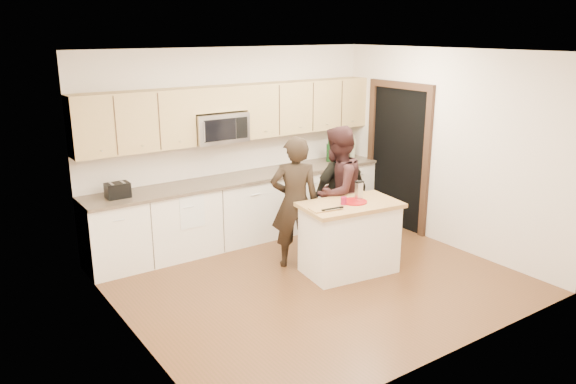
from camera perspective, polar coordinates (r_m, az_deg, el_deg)
floor at (r=6.92m, az=2.78°, el=-8.89°), size 4.50×4.50×0.00m
room_shell at (r=6.38m, az=2.99°, el=5.33°), size 4.52×4.02×2.71m
back_cabinetry at (r=8.06m, az=-4.48°, el=-1.62°), size 4.50×0.66×0.94m
upper_cabinetry at (r=7.89m, az=-5.02°, el=8.22°), size 4.50×0.33×0.75m
microwave at (r=7.72m, az=-7.07°, el=6.54°), size 0.76×0.41×0.40m
doorway at (r=8.61m, az=11.11°, el=4.02°), size 0.06×1.25×2.20m
framed_picture at (r=9.18m, az=5.08°, el=5.79°), size 0.30×0.03×0.38m
dish_towel at (r=7.39m, az=-10.17°, el=-0.82°), size 0.34×0.60×0.48m
island at (r=7.01m, az=6.25°, el=-4.60°), size 1.28×0.85×0.90m
red_plate at (r=6.90m, az=6.72°, el=-0.97°), size 0.32×0.32×0.02m
box_grater at (r=6.97m, az=7.22°, el=0.25°), size 0.10×0.07×0.22m
drink_glass at (r=6.78m, az=5.68°, el=-0.89°), size 0.07×0.07×0.09m
cutting_board at (r=6.58m, az=3.54°, el=-1.74°), size 0.32×0.24×0.02m
tongs at (r=6.55m, az=4.56°, el=-1.70°), size 0.29×0.06×0.02m
knife at (r=6.53m, az=4.53°, el=-1.78°), size 0.20×0.05×0.01m
toaster at (r=7.19m, az=-16.92°, el=0.17°), size 0.28×0.20×0.19m
bottle_cluster at (r=8.91m, az=5.15°, el=4.41°), size 0.61×0.23×0.40m
orchid at (r=8.92m, az=5.48°, el=4.68°), size 0.31×0.30×0.44m
woman_left at (r=7.03m, az=0.71°, el=-1.07°), size 0.73×0.65×1.69m
woman_center at (r=7.42m, az=4.98°, el=0.02°), size 1.03×0.93×1.74m
woman_right at (r=7.68m, az=5.28°, el=-0.12°), size 0.93×0.41×1.56m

